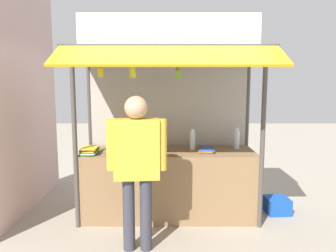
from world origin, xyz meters
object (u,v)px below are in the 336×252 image
(magazine_stack_center, at_px, (145,149))
(banana_bunch_rightmost, at_px, (100,72))
(water_bottle_front_right, at_px, (192,140))
(banana_bunch_leftmost, at_px, (177,74))
(vendor_person, at_px, (136,159))
(magazine_stack_far_left, at_px, (89,151))
(water_bottle_right, at_px, (113,141))
(banana_bunch_inner_right, at_px, (132,72))
(plastic_crate, at_px, (276,205))
(magazine_stack_back_left, at_px, (119,153))
(water_bottle_mid_right, at_px, (236,139))
(magazine_stack_left, at_px, (205,150))

(magazine_stack_center, distance_m, banana_bunch_rightmost, 1.23)
(water_bottle_front_right, height_order, banana_bunch_leftmost, banana_bunch_leftmost)
(vendor_person, bearing_deg, banana_bunch_leftmost, -139.47)
(magazine_stack_far_left, distance_m, banana_bunch_leftmost, 1.56)
(water_bottle_front_right, xyz_separation_m, water_bottle_right, (-1.11, 0.01, -0.02))
(banana_bunch_leftmost, distance_m, banana_bunch_inner_right, 0.54)
(vendor_person, height_order, plastic_crate, vendor_person)
(vendor_person, bearing_deg, magazine_stack_back_left, -72.26)
(magazine_stack_far_left, distance_m, vendor_person, 1.03)
(water_bottle_mid_right, bearing_deg, plastic_crate, -7.64)
(water_bottle_mid_right, xyz_separation_m, magazine_stack_center, (-1.29, -0.19, -0.10))
(water_bottle_front_right, relative_size, magazine_stack_back_left, 0.90)
(magazine_stack_left, distance_m, magazine_stack_center, 0.83)
(banana_bunch_leftmost, bearing_deg, magazine_stack_center, 133.87)
(water_bottle_mid_right, bearing_deg, magazine_stack_far_left, -170.17)
(water_bottle_right, relative_size, magazine_stack_back_left, 0.76)
(magazine_stack_left, relative_size, banana_bunch_inner_right, 1.16)
(magazine_stack_left, xyz_separation_m, banana_bunch_leftmost, (-0.40, -0.41, 1.03))
(banana_bunch_inner_right, bearing_deg, banana_bunch_rightmost, 179.96)
(magazine_stack_back_left, relative_size, magazine_stack_far_left, 1.03)
(water_bottle_right, relative_size, vendor_person, 0.14)
(water_bottle_front_right, relative_size, banana_bunch_leftmost, 1.03)
(banana_bunch_inner_right, height_order, vendor_person, banana_bunch_inner_right)
(magazine_stack_back_left, xyz_separation_m, vendor_person, (0.29, -0.69, 0.08))
(water_bottle_mid_right, bearing_deg, water_bottle_right, -178.51)
(magazine_stack_center, distance_m, banana_bunch_inner_right, 1.14)
(water_bottle_mid_right, bearing_deg, vendor_person, -140.00)
(water_bottle_front_right, distance_m, banana_bunch_rightmost, 1.59)
(banana_bunch_leftmost, distance_m, vendor_person, 1.14)
(banana_bunch_leftmost, xyz_separation_m, plastic_crate, (1.46, 0.56, -1.87))
(water_bottle_right, distance_m, magazine_stack_far_left, 0.42)
(banana_bunch_rightmost, height_order, banana_bunch_leftmost, same)
(water_bottle_front_right, bearing_deg, magazine_stack_center, -168.77)
(magazine_stack_center, height_order, banana_bunch_inner_right, banana_bunch_inner_right)
(water_bottle_front_right, bearing_deg, plastic_crate, -0.92)
(water_bottle_right, bearing_deg, magazine_stack_center, -17.77)
(water_bottle_right, height_order, plastic_crate, water_bottle_right)
(magazine_stack_far_left, height_order, vendor_person, vendor_person)
(magazine_stack_back_left, distance_m, magazine_stack_left, 1.17)
(water_bottle_mid_right, relative_size, magazine_stack_left, 0.96)
(magazine_stack_far_left, relative_size, plastic_crate, 0.98)
(vendor_person, bearing_deg, banana_bunch_rightmost, -50.80)
(magazine_stack_left, xyz_separation_m, vendor_person, (-0.86, -0.89, 0.09))
(banana_bunch_rightmost, relative_size, banana_bunch_leftmost, 0.91)
(water_bottle_right, bearing_deg, magazine_stack_back_left, -71.16)
(vendor_person, bearing_deg, plastic_crate, -157.08)
(water_bottle_right, relative_size, magazine_stack_left, 0.79)
(water_bottle_mid_right, xyz_separation_m, plastic_crate, (0.59, -0.08, -0.96))
(magazine_stack_center, relative_size, plastic_crate, 0.81)
(water_bottle_front_right, height_order, magazine_stack_center, water_bottle_front_right)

